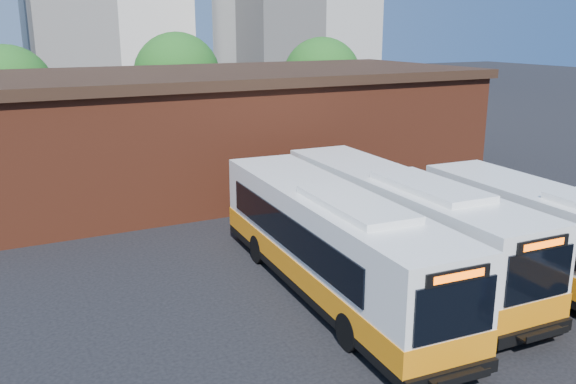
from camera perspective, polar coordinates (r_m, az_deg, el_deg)
ground at (r=18.91m, az=16.94°, el=-12.82°), size 220.00×220.00×0.00m
bus_midwest at (r=20.34m, az=3.98°, el=-5.03°), size 3.64×13.55×3.65m
bus_mideast at (r=22.60m, az=10.41°, el=-3.15°), size 3.30×13.51×3.65m
bus_east at (r=22.22m, az=24.92°, el=-4.88°), size 3.30×12.95×3.50m
depot_building at (r=34.34m, az=-6.38°, el=6.01°), size 28.60×12.60×6.40m
tree_west at (r=43.92m, az=-24.75°, el=8.54°), size 6.00×6.00×7.65m
tree_mid at (r=47.94m, az=-10.32°, el=10.64°), size 6.56×6.56×8.36m
tree_east at (r=49.66m, az=3.19°, el=10.71°), size 6.24×6.24×7.96m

